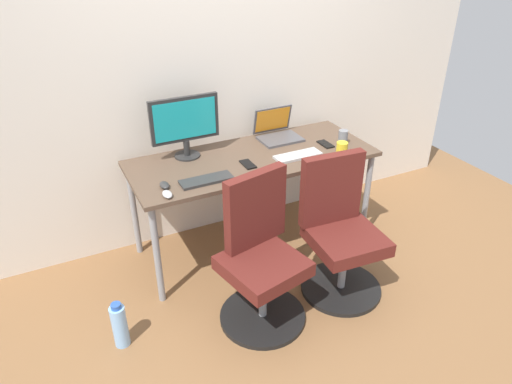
{
  "coord_description": "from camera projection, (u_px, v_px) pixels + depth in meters",
  "views": [
    {
      "loc": [
        -1.32,
        -2.71,
        2.17
      ],
      "look_at": [
        0.0,
        -0.05,
        0.49
      ],
      "focal_mm": 33.17,
      "sensor_mm": 36.0,
      "label": 1
    }
  ],
  "objects": [
    {
      "name": "mouse_by_monitor",
      "position": [
        167.0,
        194.0,
        2.82
      ],
      "size": [
        0.06,
        0.1,
        0.03
      ],
      "primitive_type": "ellipsoid",
      "color": "#B7B7B7",
      "rests_on": "desk"
    },
    {
      "name": "desk",
      "position": [
        253.0,
        165.0,
        3.35
      ],
      "size": [
        1.74,
        0.69,
        0.75
      ],
      "color": "brown",
      "rests_on": "ground"
    },
    {
      "name": "office_chair_right",
      "position": [
        340.0,
        234.0,
        3.07
      ],
      "size": [
        0.54,
        0.54,
        0.94
      ],
      "color": "black",
      "rests_on": "ground"
    },
    {
      "name": "open_laptop",
      "position": [
        277.0,
        131.0,
        3.59
      ],
      "size": [
        0.31,
        0.27,
        0.22
      ],
      "color": "#4C4C51",
      "rests_on": "desk"
    },
    {
      "name": "office_chair_left",
      "position": [
        260.0,
        258.0,
        2.84
      ],
      "size": [
        0.54,
        0.54,
        0.94
      ],
      "color": "black",
      "rests_on": "ground"
    },
    {
      "name": "keyboard_by_monitor",
      "position": [
        206.0,
        180.0,
        3.0
      ],
      "size": [
        0.34,
        0.12,
        0.02
      ],
      "primitive_type": "cube",
      "color": "#2D2D2D",
      "rests_on": "desk"
    },
    {
      "name": "ground_plane",
      "position": [
        253.0,
        243.0,
        3.69
      ],
      "size": [
        5.28,
        5.28,
        0.0
      ],
      "primitive_type": "plane",
      "color": "brown"
    },
    {
      "name": "keyboard_by_laptop",
      "position": [
        298.0,
        156.0,
        3.31
      ],
      "size": [
        0.34,
        0.12,
        0.02
      ],
      "primitive_type": "cube",
      "color": "#B7B7B7",
      "rests_on": "desk"
    },
    {
      "name": "water_bottle_on_floor",
      "position": [
        120.0,
        325.0,
        2.74
      ],
      "size": [
        0.09,
        0.09,
        0.31
      ],
      "color": "#8CBFF2",
      "rests_on": "ground"
    },
    {
      "name": "phone_near_monitor",
      "position": [
        326.0,
        144.0,
        3.49
      ],
      "size": [
        0.07,
        0.14,
        0.01
      ],
      "primitive_type": "cube",
      "color": "black",
      "rests_on": "desk"
    },
    {
      "name": "desktop_monitor",
      "position": [
        185.0,
        123.0,
        3.2
      ],
      "size": [
        0.48,
        0.18,
        0.43
      ],
      "color": "#262626",
      "rests_on": "desk"
    },
    {
      "name": "phone_near_laptop",
      "position": [
        248.0,
        164.0,
        3.2
      ],
      "size": [
        0.07,
        0.14,
        0.01
      ],
      "primitive_type": "cube",
      "color": "black",
      "rests_on": "desk"
    },
    {
      "name": "coffee_mug",
      "position": [
        342.0,
        148.0,
        3.33
      ],
      "size": [
        0.08,
        0.08,
        0.09
      ],
      "primitive_type": "cylinder",
      "color": "yellow",
      "rests_on": "desk"
    },
    {
      "name": "back_wall",
      "position": [
        226.0,
        64.0,
        3.38
      ],
      "size": [
        4.4,
        0.04,
        2.6
      ],
      "primitive_type": "cube",
      "color": "silver",
      "rests_on": "ground"
    },
    {
      "name": "mouse_by_laptop",
      "position": [
        164.0,
        185.0,
        2.92
      ],
      "size": [
        0.06,
        0.1,
        0.03
      ],
      "primitive_type": "ellipsoid",
      "color": "#2D2D2D",
      "rests_on": "desk"
    },
    {
      "name": "pen_cup",
      "position": [
        343.0,
        137.0,
        3.49
      ],
      "size": [
        0.07,
        0.07,
        0.1
      ],
      "primitive_type": "cylinder",
      "color": "slate",
      "rests_on": "desk"
    }
  ]
}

